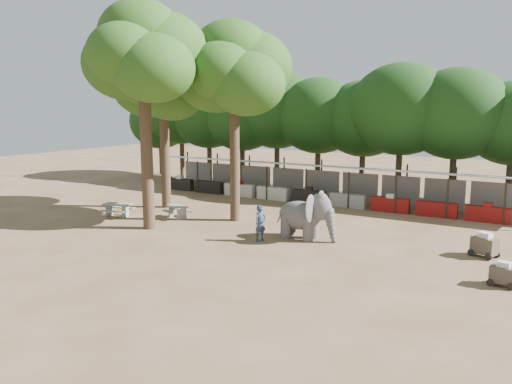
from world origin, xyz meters
The scene contains 12 objects.
ground centered at (0.00, 0.00, 0.00)m, with size 100.00×100.00×0.00m, color brown.
vendor_stalls centered at (0.00, 13.84, 1.18)m, with size 28.00×2.99×2.80m.
yard_tree_left centered at (-9.13, 7.19, 8.20)m, with size 7.10×6.90×11.02m.
yard_tree_center centered at (-6.13, 2.19, 9.21)m, with size 7.10×6.90×12.04m.
yard_tree_back centered at (-3.13, 6.19, 8.54)m, with size 7.10×6.90×11.36m.
backdrop_trees centered at (0.00, 19.00, 5.51)m, with size 46.46×5.95×8.33m.
elephant centered at (2.32, 4.31, 1.20)m, with size 3.11×2.41×2.41m.
handler centered at (0.55, 2.77, 0.91)m, with size 0.65×0.44×1.81m, color #26384C.
picnic_table_near centered at (-9.62, 3.20, 0.53)m, with size 1.96×1.85×0.82m.
picnic_table_far centered at (-6.32, 4.83, 0.49)m, with size 1.89×1.81×0.74m.
cart_front centered at (11.40, 1.84, 0.46)m, with size 1.06×0.79×0.94m.
cart_back centered at (10.39, 5.48, 0.54)m, with size 1.33×1.14×1.10m.
Camera 1 is at (12.36, -17.99, 6.58)m, focal length 35.00 mm.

